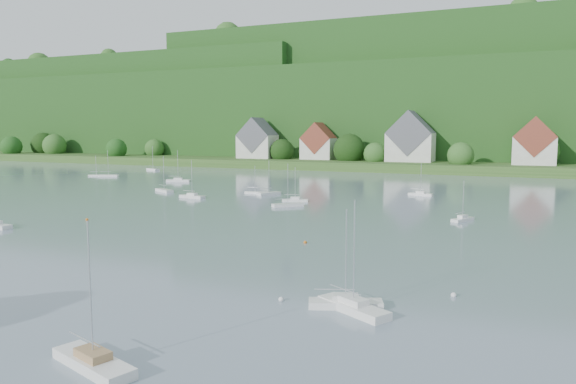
{
  "coord_description": "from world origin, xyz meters",
  "views": [
    {
      "loc": [
        42.43,
        -7.75,
        14.3
      ],
      "look_at": [
        6.64,
        75.0,
        4.0
      ],
      "focal_mm": 34.22,
      "sensor_mm": 36.0,
      "label": 1
    }
  ],
  "objects": [
    {
      "name": "far_shore_strip",
      "position": [
        0.0,
        200.0,
        1.5
      ],
      "size": [
        600.0,
        60.0,
        3.0
      ],
      "primitive_type": "cube",
      "color": "#2E521F",
      "rests_on": "ground"
    },
    {
      "name": "forested_ridge",
      "position": [
        0.39,
        268.57,
        22.89
      ],
      "size": [
        620.0,
        181.22,
        69.89
      ],
      "color": "#184616",
      "rests_on": "ground"
    },
    {
      "name": "village_building_0",
      "position": [
        -55.0,
        187.0,
        9.51
      ],
      "size": [
        14.0,
        10.4,
        16.0
      ],
      "color": "beige",
      "rests_on": "far_shore_strip"
    },
    {
      "name": "village_building_1",
      "position": [
        -30.0,
        189.0,
        8.75
      ],
      "size": [
        12.0,
        9.36,
        14.0
      ],
      "color": "beige",
      "rests_on": "far_shore_strip"
    },
    {
      "name": "village_building_2",
      "position": [
        5.0,
        188.0,
        10.27
      ],
      "size": [
        16.0,
        11.44,
        18.0
      ],
      "color": "beige",
      "rests_on": "far_shore_strip"
    },
    {
      "name": "village_building_3",
      "position": [
        45.0,
        186.0,
        9.43
      ],
      "size": [
        13.0,
        10.4,
        15.5
      ],
      "color": "beige",
      "rests_on": "far_shore_strip"
    },
    {
      "name": "near_sailboat_2",
      "position": [
        19.15,
        16.57,
        0.46
      ],
      "size": [
        6.92,
        3.85,
        9.0
      ],
      "rotation": [
        0.0,
        0.0,
        -0.32
      ],
      "color": "white",
      "rests_on": "ground"
    },
    {
      "name": "near_sailboat_3",
      "position": [
        29.65,
        33.49,
        0.43
      ],
      "size": [
        6.15,
        3.68,
        8.03
      ],
      "rotation": [
        0.0,
        0.0,
        0.36
      ],
      "color": "white",
      "rests_on": "ground"
    },
    {
      "name": "near_sailboat_4",
      "position": [
        30.53,
        32.73,
        0.46
      ],
      "size": [
        6.63,
        4.9,
        8.9
      ],
      "rotation": [
        0.0,
        0.0,
        -0.52
      ],
      "color": "white",
      "rests_on": "ground"
    },
    {
      "name": "mooring_buoy_1",
      "position": [
        24.17,
        33.0,
        0.0
      ],
      "size": [
        0.45,
        0.45,
        0.45
      ],
      "primitive_type": "sphere",
      "color": "silver",
      "rests_on": "ground"
    },
    {
      "name": "mooring_buoy_2",
      "position": [
        17.39,
        55.59,
        0.0
      ],
      "size": [
        0.43,
        0.43,
        0.43
      ],
      "primitive_type": "sphere",
      "color": "orange",
      "rests_on": "ground"
    },
    {
      "name": "mooring_buoy_3",
      "position": [
        -20.67,
        58.1,
        0.0
      ],
      "size": [
        0.49,
        0.49,
        0.49
      ],
      "primitive_type": "sphere",
      "color": "orange",
      "rests_on": "ground"
    },
    {
      "name": "mooring_buoy_4",
      "position": [
        37.32,
        39.93,
        0.0
      ],
      "size": [
        0.49,
        0.49,
        0.49
      ],
      "primitive_type": "sphere",
      "color": "silver",
      "rests_on": "ground"
    },
    {
      "name": "far_sailboat_cluster",
      "position": [
        9.09,
        112.75,
        0.38
      ],
      "size": [
        185.86,
        73.17,
        8.71
      ],
      "color": "white",
      "rests_on": "ground"
    }
  ]
}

